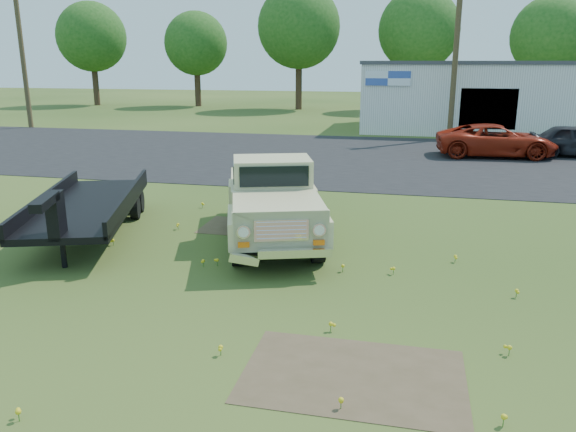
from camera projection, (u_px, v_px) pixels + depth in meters
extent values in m
plane|color=#263E14|center=(292.00, 284.00, 10.78)|extent=(140.00, 140.00, 0.00)
cube|color=black|center=(364.00, 158.00, 24.88)|extent=(90.00, 14.00, 0.02)
cube|color=#4D3F29|center=(353.00, 376.00, 7.64)|extent=(3.00, 2.00, 0.01)
cube|color=#4D3F29|center=(245.00, 227.00, 14.49)|extent=(2.20, 1.60, 0.01)
cube|color=silver|center=(481.00, 97.00, 34.37)|extent=(14.00, 8.00, 4.00)
cube|color=#3F3F44|center=(484.00, 62.00, 33.82)|extent=(14.20, 8.20, 0.20)
cube|color=black|center=(488.00, 109.00, 30.76)|extent=(3.00, 0.10, 2.20)
cube|color=white|center=(388.00, 78.00, 31.40)|extent=(2.50, 0.08, 0.80)
cylinder|color=#42331E|center=(22.00, 55.00, 34.91)|extent=(0.30, 0.30, 9.00)
cylinder|color=#42331E|center=(456.00, 54.00, 29.42)|extent=(0.30, 0.30, 9.00)
cylinder|color=#3C291B|center=(96.00, 86.00, 53.83)|extent=(0.56, 0.56, 3.60)
sphere|color=#194D16|center=(91.00, 37.00, 52.62)|extent=(6.40, 6.40, 6.40)
cylinder|color=#3C291B|center=(198.00, 89.00, 52.70)|extent=(0.56, 0.56, 3.24)
sphere|color=#194D16|center=(196.00, 43.00, 51.61)|extent=(5.76, 5.76, 5.76)
cylinder|color=#3C291B|center=(299.00, 86.00, 49.08)|extent=(0.56, 0.56, 3.96)
sphere|color=#194D16|center=(299.00, 27.00, 47.75)|extent=(7.04, 7.04, 7.04)
cylinder|color=#3C291B|center=(416.00, 88.00, 47.93)|extent=(0.56, 0.56, 3.78)
sphere|color=#194D16|center=(419.00, 30.00, 46.67)|extent=(6.72, 6.72, 6.72)
cylinder|color=#3C291B|center=(544.00, 93.00, 44.46)|extent=(0.56, 0.56, 3.42)
sphere|color=#194D16|center=(551.00, 36.00, 43.31)|extent=(6.08, 6.08, 6.08)
imported|color=maroon|center=(496.00, 141.00, 24.92)|extent=(5.30, 2.77, 1.43)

